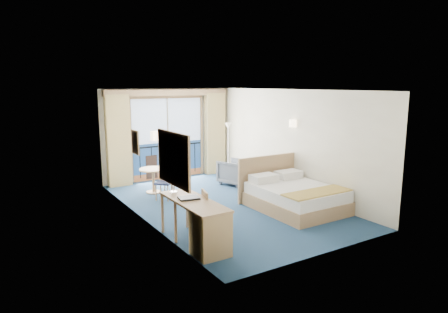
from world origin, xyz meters
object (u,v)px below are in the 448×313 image
Objects in this scene: floor_lamp at (228,136)px; table_chair_b at (165,179)px; desk at (207,228)px; bed at (294,196)px; armchair at (235,172)px; table_chair_a at (171,174)px; round_table at (153,174)px; nightstand at (274,181)px; desk_chair at (210,211)px.

table_chair_b is at bearing -156.28° from floor_lamp.
bed is at bearing 20.16° from desk.
table_chair_a is (-1.93, 0.11, 0.14)m from armchair.
armchair is 2.35m from round_table.
floor_lamp is at bearing 94.88° from nightstand.
round_table is at bearing 137.72° from table_chair_b.
bed reaches higher than table_chair_a.
desk_chair reaches higher than table_chair_b.
bed is at bearing 66.71° from armchair.
desk is at bearing -57.29° from table_chair_b.
desk_chair is at bearing -94.68° from round_table.
floor_lamp reaches higher than desk.
table_chair_b is at bearing -12.59° from armchair.
round_table is 0.82× the size of table_chair_a.
desk is (-2.87, -1.06, 0.14)m from bed.
table_chair_a is 0.56m from table_chair_b.
floor_lamp reaches higher than bed.
armchair is 2.31m from table_chair_b.
armchair is 0.88× the size of table_chair_b.
table_chair_a reaches higher than nightstand.
nightstand is 4.28m from desk.
table_chair_b reaches higher than table_chair_a.
table_chair_b is at bearing 162.37° from nightstand.
nightstand is at bearing 35.92° from desk.
armchair is at bearing -24.20° from desk_chair.
bed is 3.72× the size of nightstand.
round_table is at bearing 126.15° from bed.
desk_chair is 3.54m from round_table.
desk is 2.39× the size of round_table.
nightstand is at bearing -42.14° from desk_chair.
desk_chair is (-3.08, -1.97, 0.24)m from nightstand.
bed is 2.90× the size of round_table.
armchair is at bearing -110.20° from floor_lamp.
armchair is 1.09× the size of round_table.
nightstand is 3.20m from round_table.
floor_lamp is at bearing 9.70° from round_table.
floor_lamp reaches higher than round_table.
table_chair_b is (-2.16, 2.33, 0.19)m from bed.
desk_chair is (-2.49, -0.51, 0.21)m from bed.
nightstand is at bearing 67.98° from bed.
desk is 3.46m from table_chair_b.
armchair reaches higher than round_table.
nightstand is 0.64× the size of table_chair_a.
table_chair_a is (0.68, 3.28, -0.02)m from desk_chair.
table_chair_a is at bearing -162.66° from floor_lamp.
table_chair_b reaches higher than round_table.
desk_chair is at bearing 54.59° from desk.
bed is 1.24× the size of floor_lamp.
bed is 3.18m from table_chair_b.
floor_lamp is 1.92× the size of table_chair_a.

